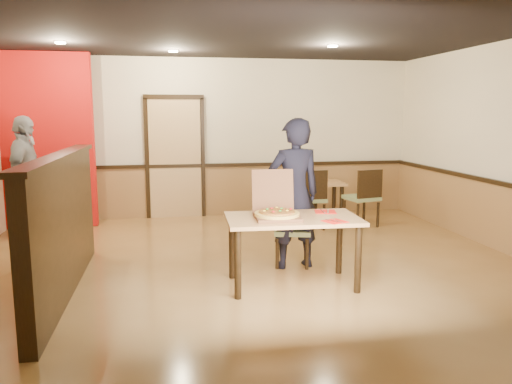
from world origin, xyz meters
The scene contains 23 objects.
floor centered at (0.00, 0.00, 0.00)m, with size 7.00×7.00×0.00m, color #AC7D42.
ceiling centered at (0.00, 0.00, 2.80)m, with size 7.00×7.00×0.00m, color black.
wall_back centered at (0.00, 3.50, 1.40)m, with size 7.00×7.00×0.00m, color beige.
wainscot_back centered at (0.00, 3.47, 0.45)m, with size 7.00×0.04×0.90m, color olive.
chair_rail_back centered at (0.00, 3.45, 0.92)m, with size 7.00×0.06×0.06m, color black.
back_door centered at (-0.80, 3.46, 1.05)m, with size 0.90×0.06×2.10m, color tan.
booth_partition centered at (-2.00, -0.20, 0.74)m, with size 0.20×3.10×1.44m.
red_accent_panel centered at (-2.90, 3.00, 1.40)m, with size 1.60×0.20×2.78m, color #B9100D.
spot_a centered at (-2.30, 1.80, 2.78)m, with size 0.14×0.14×0.02m, color #FFE0B2.
spot_b centered at (-0.80, 2.50, 2.78)m, with size 0.14×0.14×0.02m, color #FFE0B2.
spot_c centered at (1.40, 1.50, 2.78)m, with size 0.14×0.14×0.02m, color #FFE0B2.
main_table centered at (0.37, -0.38, 0.65)m, with size 1.44×0.86×0.75m.
diner_chair centered at (0.56, 0.39, 0.48)m, with size 0.52×0.52×0.87m.
side_chair_left centered at (1.29, 2.12, 0.53)m, with size 0.50×0.50×0.97m.
side_chair_right centered at (2.20, 2.12, 0.52)m, with size 0.57×0.57×0.95m.
side_table centered at (1.74, 2.74, 0.50)m, with size 0.66×0.66×0.67m.
diner centered at (0.54, 0.25, 0.90)m, with size 0.66×0.43×1.80m, color black.
passerby centered at (-3.00, 2.34, 0.91)m, with size 1.07×0.44×1.82m, color gray.
pizza_box centered at (0.19, -0.38, 0.82)m, with size 0.48×0.56×0.49m.
pizza centered at (0.19, -0.43, 0.80)m, with size 0.47×0.47×0.03m, color gold.
napkin_near centered at (0.74, -0.68, 0.76)m, with size 0.27×0.27×0.01m.
napkin_far centered at (0.80, -0.18, 0.76)m, with size 0.27×0.27×0.01m.
condiment centered at (1.60, 2.70, 0.75)m, with size 0.06×0.06×0.15m, color brown.
Camera 1 is at (-0.92, -5.44, 1.86)m, focal length 35.00 mm.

